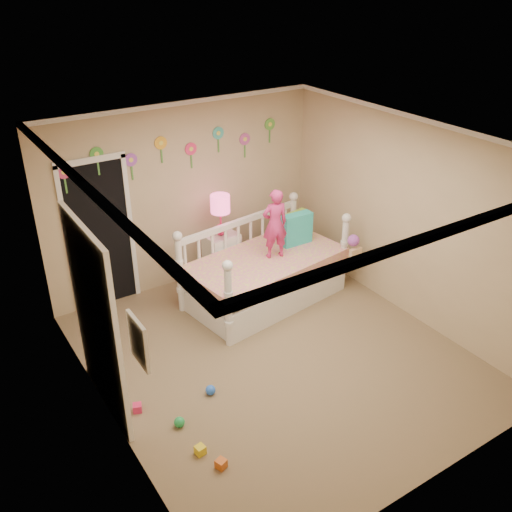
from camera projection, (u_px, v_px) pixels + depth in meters
floor at (276, 356)px, 6.78m from camera, size 4.00×4.50×0.01m
ceiling at (281, 143)px, 5.57m from camera, size 4.00×4.50×0.01m
back_wall at (185, 195)px, 7.85m from camera, size 4.00×0.01×2.60m
left_wall at (100, 315)px, 5.21m from camera, size 0.01×4.50×2.60m
right_wall at (409, 219)px, 7.14m from camera, size 0.01×4.50×2.60m
crown_molding at (281, 146)px, 5.58m from camera, size 4.00×4.50×0.06m
daybed at (264, 261)px, 7.64m from camera, size 2.31×1.45×1.18m
pillow_turquoise at (297, 229)px, 7.87m from camera, size 0.45×0.16×0.45m
pillow_lime at (296, 225)px, 8.05m from camera, size 0.43×0.21×0.39m
child at (275, 224)px, 7.41m from camera, size 0.39×0.30×0.95m
nightstand at (222, 259)px, 8.15m from camera, size 0.48×0.38×0.76m
table_lamp at (220, 209)px, 7.79m from camera, size 0.27×0.27×0.59m
closet_doorway at (100, 234)px, 7.36m from camera, size 0.90×0.04×2.07m
flower_decals at (176, 151)px, 7.50m from camera, size 3.40×0.02×0.50m
mirror_closet at (96, 321)px, 5.57m from camera, size 0.07×1.30×2.10m
wall_picture at (138, 341)px, 4.44m from camera, size 0.05×0.34×0.42m
hanging_bag at (354, 251)px, 7.63m from camera, size 0.20×0.16×0.36m
toy_scatter at (198, 431)px, 5.63m from camera, size 1.24×1.51×0.11m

